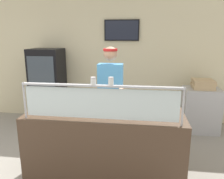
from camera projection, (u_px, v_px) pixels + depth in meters
The scene contains 12 objects.
ground_plane at pixel (111, 154), 3.73m from camera, with size 12.00×12.00×0.00m, color gray.
shop_rear_unit at pixel (122, 61), 5.03m from camera, with size 6.43×0.13×2.70m.
serving_counter at pixel (105, 146), 3.01m from camera, with size 2.03×0.75×0.95m, color #4C3828.
sneeze_guard at pixel (100, 99), 2.53m from camera, with size 1.85×0.06×0.44m.
pizza_tray at pixel (111, 111), 2.92m from camera, with size 0.45×0.45×0.04m.
pizza_server at pixel (111, 110), 2.90m from camera, with size 0.07×0.28×0.01m, color #ADAFB7.
parmesan_shaker at pixel (93, 81), 2.49m from camera, with size 0.06×0.06×0.09m.
pepper_flake_shaker at pixel (111, 82), 2.47m from camera, with size 0.06×0.06×0.09m.
worker_figure at pixel (111, 95), 3.52m from camera, with size 0.41×0.50×1.76m.
drink_fridge at pixel (48, 86), 4.93m from camera, with size 0.66×0.61×1.64m.
prep_shelf at pixel (200, 110), 4.56m from camera, with size 0.70×0.55×0.89m, color #B7BABF.
pizza_box_stack at pixel (203, 84), 4.43m from camera, with size 0.43×0.42×0.18m.
Camera 1 is at (1.48, -2.33, 1.93)m, focal length 35.92 mm.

